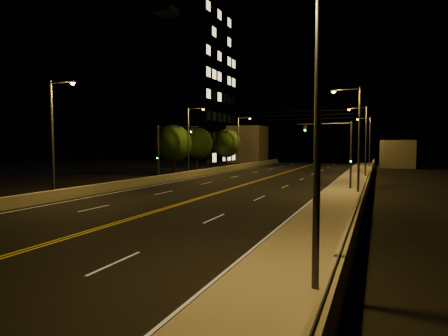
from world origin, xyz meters
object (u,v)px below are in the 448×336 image
at_px(streetlight_5, 190,137).
at_px(streetlight_0, 308,110).
at_px(streetlight_1, 356,133).
at_px(tree_2, 226,143).
at_px(streetlight_6, 240,139).
at_px(streetlight_3, 368,139).
at_px(traffic_signal_left, 166,147).
at_px(streetlight_4, 55,132).
at_px(traffic_signal_right, 340,148).
at_px(building_tower, 166,91).
at_px(streetlight_2, 364,137).
at_px(tree_1, 197,144).
at_px(tree_0, 174,144).

bearing_deg(streetlight_5, streetlight_0, -57.61).
xyz_separation_m(streetlight_1, tree_2, (-24.74, 31.07, -0.74)).
xyz_separation_m(streetlight_1, streetlight_6, (-21.45, 29.48, 0.00)).
height_order(streetlight_3, traffic_signal_left, streetlight_3).
distance_m(streetlight_4, tree_2, 43.41).
bearing_deg(streetlight_1, streetlight_5, 154.31).
xyz_separation_m(streetlight_3, traffic_signal_left, (-20.37, -36.55, -1.26)).
bearing_deg(streetlight_3, traffic_signal_right, -92.32).
relative_size(streetlight_6, traffic_signal_left, 1.42).
bearing_deg(building_tower, tree_2, 0.61).
bearing_deg(streetlight_6, streetlight_2, -28.55).
bearing_deg(streetlight_2, tree_1, 173.36).
relative_size(streetlight_4, traffic_signal_left, 1.42).
bearing_deg(tree_1, streetlight_6, 63.72).
xyz_separation_m(streetlight_4, traffic_signal_right, (19.97, 14.51, -1.26)).
bearing_deg(streetlight_3, streetlight_4, -112.79).
distance_m(streetlight_6, tree_1, 9.71).
height_order(streetlight_2, tree_0, streetlight_2).
height_order(building_tower, tree_2, building_tower).
xyz_separation_m(tree_0, tree_2, (0.34, 18.89, 0.12)).
relative_size(streetlight_4, tree_0, 1.30).
xyz_separation_m(streetlight_1, traffic_signal_right, (-1.48, 2.30, -1.26)).
bearing_deg(traffic_signal_left, streetlight_1, -6.44).
bearing_deg(streetlight_0, tree_0, 125.10).
bearing_deg(tree_2, streetlight_3, 17.45).
bearing_deg(streetlight_4, traffic_signal_left, 85.73).
bearing_deg(streetlight_0, streetlight_3, 90.00).
bearing_deg(tree_0, streetlight_1, -25.90).
xyz_separation_m(streetlight_2, tree_2, (-24.74, 13.26, -0.74)).
height_order(streetlight_6, tree_0, streetlight_6).
bearing_deg(streetlight_3, building_tower, -168.09).
distance_m(streetlight_1, building_tower, 49.57).
distance_m(streetlight_4, traffic_signal_left, 14.61).
distance_m(traffic_signal_right, tree_1, 30.51).
xyz_separation_m(streetlight_4, traffic_signal_left, (1.08, 14.51, -1.26)).
distance_m(streetlight_5, tree_2, 21.02).
relative_size(streetlight_0, tree_1, 1.30).
xyz_separation_m(streetlight_2, traffic_signal_left, (-20.37, -15.51, -1.26)).
bearing_deg(traffic_signal_left, streetlight_4, -94.27).
distance_m(streetlight_4, traffic_signal_right, 24.72).
height_order(streetlight_4, streetlight_6, same).
xyz_separation_m(streetlight_5, tree_1, (-4.28, 10.49, -0.85)).
xyz_separation_m(streetlight_0, streetlight_3, (0.00, 62.35, 0.00)).
xyz_separation_m(streetlight_2, streetlight_3, (0.00, 21.03, 0.00)).
bearing_deg(building_tower, streetlight_1, -39.50).
xyz_separation_m(streetlight_1, traffic_signal_left, (-20.37, 2.30, -1.26)).
relative_size(streetlight_0, tree_0, 1.30).
relative_size(streetlight_3, streetlight_6, 1.00).
bearing_deg(tree_2, building_tower, -179.39).
xyz_separation_m(streetlight_4, streetlight_6, (0.00, 41.69, 0.00)).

